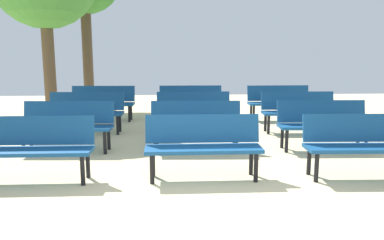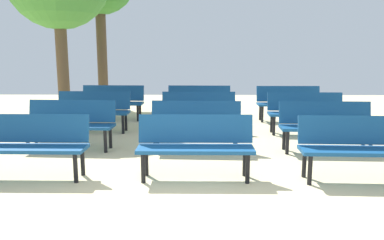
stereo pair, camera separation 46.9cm
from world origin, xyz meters
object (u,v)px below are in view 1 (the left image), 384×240
Objects in this scene: bench_r0_c0 at (33,145)px; bench_r3_c2 at (279,100)px; bench_r1_c2 at (323,122)px; bench_r2_c2 at (299,109)px; bench_r2_c1 at (194,109)px; bench_r0_c2 at (362,142)px; bench_r3_c1 at (191,100)px; bench_r1_c1 at (196,122)px; bench_r1_c0 at (67,123)px; bench_r3_c0 at (103,101)px; bench_r2_c0 at (86,110)px; bench_r0_c1 at (203,142)px.

bench_r3_c2 is at bearing 44.63° from bench_r0_c0.
bench_r2_c2 is (0.06, 1.52, 0.00)m from bench_r1_c2.
bench_r2_c2 is at bearing -2.77° from bench_r2_c1.
bench_r1_c2 and bench_r3_c2 have the same top height.
bench_r3_c1 is (-2.15, 4.71, 0.00)m from bench_r0_c2.
bench_r1_c1 is at bearing -128.01° from bench_r3_c2.
bench_r0_c0 and bench_r1_c0 have the same top height.
bench_r0_c0 and bench_r0_c2 have the same top height.
bench_r0_c2 is (4.54, -0.08, 0.00)m from bench_r0_c0.
bench_r1_c1 is 1.00× the size of bench_r1_c2.
bench_r0_c0 and bench_r3_c0 have the same top height.
bench_r3_c1 is (2.24, -0.04, 0.00)m from bench_r3_c0.
bench_r1_c2 is 1.00× the size of bench_r2_c0.
bench_r0_c1 is 0.99× the size of bench_r2_c2.
bench_r1_c1 is (-0.00, 1.52, 0.00)m from bench_r0_c1.
bench_r1_c2 is at bearing -53.83° from bench_r3_c1.
bench_r1_c2 is at bearing 33.04° from bench_r0_c1.
bench_r2_c2 is 1.00× the size of bench_r3_c0.
bench_r2_c1 is (-2.17, 3.18, 0.00)m from bench_r0_c2.
bench_r2_c2 is at bearing 19.85° from bench_r1_c0.
bench_r1_c2 is at bearing 1.45° from bench_r1_c0.
bench_r2_c2 is 1.01× the size of bench_r3_c2.
bench_r0_c1 and bench_r1_c0 have the same top height.
bench_r0_c1 is 5.15m from bench_r3_c0.
bench_r3_c1 and bench_r3_c2 have the same top height.
bench_r1_c1 is (-2.23, 1.60, 0.00)m from bench_r0_c2.
bench_r1_c1 and bench_r2_c1 have the same top height.
bench_r1_c1 is 1.01× the size of bench_r3_c1.
bench_r1_c0 and bench_r2_c2 have the same top height.
bench_r0_c1 is 3.89m from bench_r2_c0.
bench_r0_c0 is 2.77m from bench_r1_c1.
bench_r0_c0 is at bearing -179.94° from bench_r0_c1.
bench_r3_c0 is (-4.51, 1.67, 0.00)m from bench_r2_c2.
bench_r0_c1 is 3.11m from bench_r2_c1.
bench_r1_c2 is at bearing 1.29° from bench_r1_c1.
bench_r2_c0 is at bearing 146.36° from bench_r0_c2.
bench_r2_c0 is 4.81m from bench_r3_c2.
bench_r0_c1 is at bearing -87.58° from bench_r1_c1.
bench_r1_c2 is at bearing -33.37° from bench_r3_c0.
bench_r1_c0 is at bearing -161.39° from bench_r2_c2.
bench_r1_c0 is 2.27m from bench_r1_c1.
bench_r3_c0 is at bearing 144.72° from bench_r2_c1.
bench_r0_c1 is at bearing -144.86° from bench_r1_c2.
bench_r0_c2 is at bearing -1.78° from bench_r0_c1.
bench_r0_c2 is 1.00× the size of bench_r3_c0.
bench_r2_c2 is (4.61, 1.39, 0.00)m from bench_r1_c0.
bench_r0_c0 is at bearing -178.79° from bench_r0_c2.
bench_r0_c2 is 1.00× the size of bench_r1_c0.
bench_r0_c1 and bench_r2_c0 have the same top height.
bench_r2_c0 is at bearing 89.54° from bench_r0_c0.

